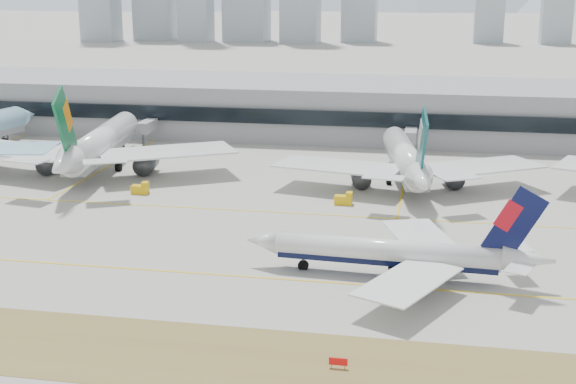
% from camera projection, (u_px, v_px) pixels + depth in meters
% --- Properties ---
extents(ground, '(3000.00, 3000.00, 0.00)m').
position_uv_depth(ground, '(218.00, 263.00, 128.26)').
color(ground, '#AAA99F').
rests_on(ground, ground).
extents(taxiing_airliner, '(46.85, 40.66, 15.74)m').
position_uv_depth(taxiing_airliner, '(398.00, 254.00, 121.22)').
color(taxiing_airliner, white).
rests_on(taxiing_airliner, ground).
extents(widebody_eva, '(66.27, 65.43, 23.85)m').
position_uv_depth(widebody_eva, '(99.00, 145.00, 187.51)').
color(widebody_eva, white).
rests_on(widebody_eva, ground).
extents(widebody_cathay, '(58.50, 57.93, 21.16)m').
position_uv_depth(widebody_cathay, '(406.00, 160.00, 175.05)').
color(widebody_cathay, white).
rests_on(widebody_cathay, ground).
extents(terminal, '(280.00, 43.10, 15.00)m').
position_uv_depth(terminal, '(323.00, 107.00, 235.32)').
color(terminal, gray).
rests_on(terminal, ground).
extents(hold_sign_right, '(2.20, 0.15, 1.35)m').
position_uv_depth(hold_sign_right, '(338.00, 362.00, 93.43)').
color(hold_sign_right, red).
rests_on(hold_sign_right, ground).
extents(gse_c, '(3.55, 2.00, 2.60)m').
position_uv_depth(gse_c, '(344.00, 199.00, 161.42)').
color(gse_c, '#E7B50C').
rests_on(gse_c, ground).
extents(gse_b, '(3.55, 2.00, 2.60)m').
position_uv_depth(gse_b, '(141.00, 189.00, 169.44)').
color(gse_b, '#E7B50C').
rests_on(gse_b, ground).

